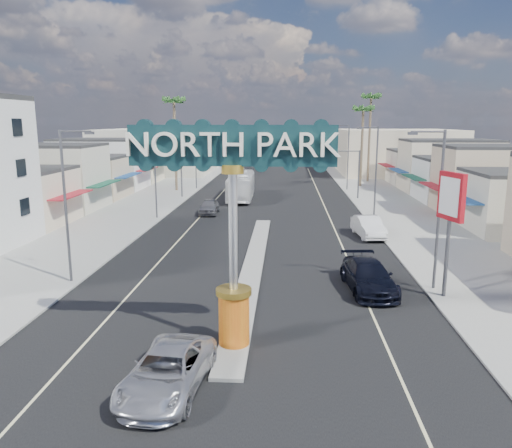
# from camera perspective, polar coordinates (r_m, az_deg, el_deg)

# --- Properties ---
(ground) EXTENTS (160.00, 160.00, 0.00)m
(ground) POSITION_cam_1_polar(r_m,az_deg,el_deg) (48.68, 0.91, 0.47)
(ground) COLOR gray
(ground) RESTS_ON ground
(road) EXTENTS (20.00, 120.00, 0.01)m
(road) POSITION_cam_1_polar(r_m,az_deg,el_deg) (48.68, 0.91, 0.47)
(road) COLOR black
(road) RESTS_ON ground
(median_island) EXTENTS (1.30, 30.00, 0.16)m
(median_island) POSITION_cam_1_polar(r_m,az_deg,el_deg) (33.13, -0.35, -4.76)
(median_island) COLOR gray
(median_island) RESTS_ON ground
(sidewalk_left) EXTENTS (8.00, 120.00, 0.12)m
(sidewalk_left) POSITION_cam_1_polar(r_m,az_deg,el_deg) (51.23, -14.94, 0.70)
(sidewalk_left) COLOR gray
(sidewalk_left) RESTS_ON ground
(sidewalk_right) EXTENTS (8.00, 120.00, 0.12)m
(sidewalk_right) POSITION_cam_1_polar(r_m,az_deg,el_deg) (50.05, 17.14, 0.33)
(sidewalk_right) COLOR gray
(sidewalk_right) RESTS_ON ground
(storefront_row_left) EXTENTS (12.00, 42.00, 6.00)m
(storefront_row_left) POSITION_cam_1_polar(r_m,az_deg,el_deg) (66.40, -19.80, 5.40)
(storefront_row_left) COLOR beige
(storefront_row_left) RESTS_ON ground
(storefront_row_right) EXTENTS (12.00, 42.00, 6.00)m
(storefront_row_right) POSITION_cam_1_polar(r_m,az_deg,el_deg) (64.85, 23.27, 5.01)
(storefront_row_right) COLOR #B7B29E
(storefront_row_right) RESTS_ON ground
(backdrop_far_left) EXTENTS (20.00, 20.00, 8.00)m
(backdrop_far_left) POSITION_cam_1_polar(r_m,az_deg,el_deg) (95.95, -11.20, 8.18)
(backdrop_far_left) COLOR #B7B29E
(backdrop_far_left) RESTS_ON ground
(backdrop_far_right) EXTENTS (20.00, 20.00, 8.00)m
(backdrop_far_right) POSITION_cam_1_polar(r_m,az_deg,el_deg) (94.97, 15.71, 7.94)
(backdrop_far_right) COLOR beige
(backdrop_far_right) RESTS_ON ground
(gateway_sign) EXTENTS (8.20, 1.50, 9.15)m
(gateway_sign) POSITION_cam_1_polar(r_m,az_deg,el_deg) (20.11, -2.65, 1.58)
(gateway_sign) COLOR #D54110
(gateway_sign) RESTS_ON median_island
(traffic_signal_left) EXTENTS (5.09, 0.45, 6.00)m
(traffic_signal_left) POSITION_cam_1_polar(r_m,az_deg,el_deg) (62.94, -6.93, 6.86)
(traffic_signal_left) COLOR #47474C
(traffic_signal_left) RESTS_ON ground
(traffic_signal_right) EXTENTS (5.09, 0.45, 6.00)m
(traffic_signal_right) POSITION_cam_1_polar(r_m,az_deg,el_deg) (62.32, 10.04, 6.72)
(traffic_signal_right) COLOR #47474C
(traffic_signal_right) RESTS_ON ground
(streetlight_l_near) EXTENTS (2.03, 0.22, 9.00)m
(streetlight_l_near) POSITION_cam_1_polar(r_m,az_deg,el_deg) (30.74, -20.71, 2.72)
(streetlight_l_near) COLOR #47474C
(streetlight_l_near) RESTS_ON ground
(streetlight_l_mid) EXTENTS (2.03, 0.22, 9.00)m
(streetlight_l_mid) POSITION_cam_1_polar(r_m,az_deg,el_deg) (49.53, -11.30, 6.36)
(streetlight_l_mid) COLOR #47474C
(streetlight_l_mid) RESTS_ON ground
(streetlight_l_far) EXTENTS (2.03, 0.22, 9.00)m
(streetlight_l_far) POSITION_cam_1_polar(r_m,az_deg,el_deg) (70.96, -6.79, 8.04)
(streetlight_l_far) COLOR #47474C
(streetlight_l_far) RESTS_ON ground
(streetlight_r_near) EXTENTS (2.03, 0.22, 9.00)m
(streetlight_r_near) POSITION_cam_1_polar(r_m,az_deg,el_deg) (29.25, 19.95, 2.35)
(streetlight_r_near) COLOR #47474C
(streetlight_r_near) RESTS_ON ground
(streetlight_r_mid) EXTENTS (2.03, 0.22, 9.00)m
(streetlight_r_mid) POSITION_cam_1_polar(r_m,az_deg,el_deg) (48.62, 13.38, 6.18)
(streetlight_r_mid) COLOR #47474C
(streetlight_r_mid) RESTS_ON ground
(streetlight_r_far) EXTENTS (2.03, 0.22, 9.00)m
(streetlight_r_far) POSITION_cam_1_polar(r_m,az_deg,el_deg) (70.33, 10.36, 7.90)
(streetlight_r_far) COLOR #47474C
(streetlight_r_far) RESTS_ON ground
(palm_left_far) EXTENTS (2.60, 2.60, 13.10)m
(palm_left_far) POSITION_cam_1_polar(r_m,az_deg,el_deg) (69.41, -9.36, 13.20)
(palm_left_far) COLOR brown
(palm_left_far) RESTS_ON ground
(palm_right_mid) EXTENTS (2.60, 2.60, 12.10)m
(palm_right_mid) POSITION_cam_1_polar(r_m,az_deg,el_deg) (74.51, 12.16, 12.29)
(palm_right_mid) COLOR brown
(palm_right_mid) RESTS_ON ground
(palm_right_far) EXTENTS (2.60, 2.60, 14.10)m
(palm_right_far) POSITION_cam_1_polar(r_m,az_deg,el_deg) (80.79, 13.01, 13.45)
(palm_right_far) COLOR brown
(palm_right_far) RESTS_ON ground
(suv_left) EXTENTS (3.04, 5.64, 1.50)m
(suv_left) POSITION_cam_1_polar(r_m,az_deg,el_deg) (18.71, -10.09, -16.21)
(suv_left) COLOR silver
(suv_left) RESTS_ON ground
(suv_right) EXTENTS (2.95, 6.07, 1.70)m
(suv_right) POSITION_cam_1_polar(r_m,az_deg,el_deg) (29.05, 12.72, -5.84)
(suv_right) COLOR black
(suv_right) RESTS_ON ground
(car_parked_left) EXTENTS (1.92, 4.58, 1.55)m
(car_parked_left) POSITION_cam_1_polar(r_m,az_deg,el_deg) (51.94, -5.39, 2.00)
(car_parked_left) COLOR #5C5B60
(car_parked_left) RESTS_ON ground
(car_parked_right) EXTENTS (2.42, 5.38, 1.71)m
(car_parked_right) POSITION_cam_1_polar(r_m,az_deg,el_deg) (42.46, 12.72, -0.30)
(car_parked_right) COLOR silver
(car_parked_right) RESTS_ON ground
(city_bus) EXTENTS (3.00, 11.87, 3.29)m
(city_bus) POSITION_cam_1_polar(r_m,az_deg,el_deg) (61.78, -1.72, 4.40)
(city_bus) COLOR silver
(city_bus) RESTS_ON ground
(bank_pylon_sign) EXTENTS (0.83, 2.09, 6.73)m
(bank_pylon_sign) POSITION_cam_1_polar(r_m,az_deg,el_deg) (28.12, 21.37, 2.19)
(bank_pylon_sign) COLOR #47474C
(bank_pylon_sign) RESTS_ON sidewalk_right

